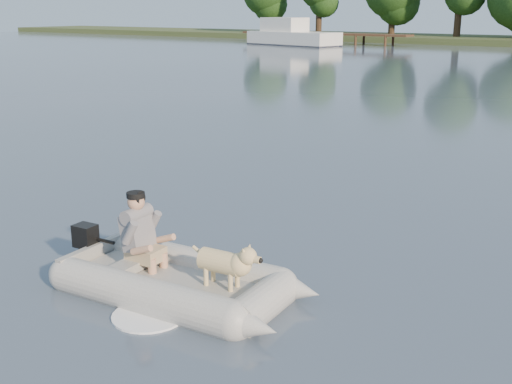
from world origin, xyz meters
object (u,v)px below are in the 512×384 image
Objects in this scene: dog at (221,266)px; cabin_cruiser at (293,32)px; dock at (323,38)px; dinghy at (178,252)px; man at (139,229)px.

dog is 0.09× the size of cabin_cruiser.
dock is at bearing 92.99° from cabin_cruiser.
dinghy is 0.44× the size of cabin_cruiser.
dog is at bearing 4.57° from dinghy.
dinghy is 54.44m from cabin_cruiser.
cabin_cruiser reaches higher than dog.
dock is at bearing 113.29° from dog.
dinghy is 4.25× the size of man.
dinghy is 0.60m from dog.
man is at bearing 175.76° from dinghy.
dock is at bearing 112.17° from man.
dinghy is at bearing -62.87° from dock.
dock is 58.26m from dog.
cabin_cruiser is (-26.49, 47.19, 0.55)m from man.
cabin_cruiser is (-0.66, -4.50, 0.74)m from dock.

